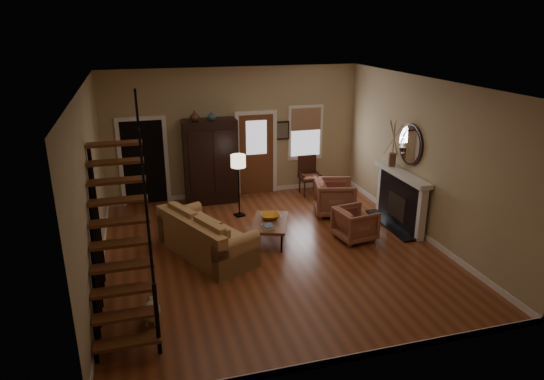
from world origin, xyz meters
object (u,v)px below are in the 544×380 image
object	(u,v)px
sofa	(206,235)
armchair_right	(335,198)
armoire	(211,162)
floor_lamp	(239,186)
armchair_left	(355,224)
coffee_table	(270,231)
side_chair	(310,176)

from	to	relation	value
sofa	armchair_right	distance (m)	3.46
armoire	floor_lamp	xyz separation A→B (m)	(0.46, -1.15, -0.31)
sofa	armchair_left	world-z (taller)	sofa
coffee_table	floor_lamp	bearing A→B (deg)	101.67
armoire	coffee_table	world-z (taller)	armoire
armoire	floor_lamp	bearing A→B (deg)	-68.32
armchair_left	armchair_right	world-z (taller)	armchair_right
armchair_right	floor_lamp	size ratio (longest dim) A/B	0.62
armoire	armchair_left	size ratio (longest dim) A/B	2.75
coffee_table	sofa	bearing A→B (deg)	-170.11
side_chair	coffee_table	bearing A→B (deg)	-125.51
armchair_right	side_chair	distance (m)	1.47
sofa	armchair_left	distance (m)	3.10
coffee_table	armchair_left	distance (m)	1.79
armoire	armchair_right	size ratio (longest dim) A/B	2.30
sofa	coffee_table	bearing A→B (deg)	-15.01
sofa	floor_lamp	distance (m)	2.08
coffee_table	side_chair	world-z (taller)	side_chair
sofa	armchair_right	world-z (taller)	armchair_right
side_chair	armchair_right	bearing A→B (deg)	-86.19
coffee_table	armchair_left	size ratio (longest dim) A/B	1.53
armoire	armchair_left	world-z (taller)	armoire
armchair_left	floor_lamp	distance (m)	2.85
coffee_table	armchair_left	xyz separation A→B (m)	(1.74, -0.40, 0.12)
sofa	armchair_right	bearing A→B (deg)	-3.52
armoire	armchair_left	bearing A→B (deg)	-50.86
sofa	side_chair	world-z (taller)	side_chair
armchair_left	armoire	bearing A→B (deg)	30.52
armchair_left	armchair_right	size ratio (longest dim) A/B	0.83
armchair_left	floor_lamp	world-z (taller)	floor_lamp
floor_lamp	sofa	bearing A→B (deg)	-120.25
armchair_left	side_chair	size ratio (longest dim) A/B	0.75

